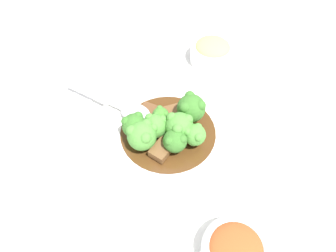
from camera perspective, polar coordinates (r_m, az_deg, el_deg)
ground_plane at (r=0.65m, az=0.00°, el=-1.84°), size 4.00×4.00×0.00m
main_plate at (r=0.64m, az=0.00°, el=-1.31°), size 0.30×0.30×0.02m
beef_strip_0 at (r=0.60m, az=-1.07°, el=-4.10°), size 0.05×0.03×0.01m
beef_strip_1 at (r=0.65m, az=1.11°, el=2.70°), size 0.05×0.05×0.01m
beef_strip_2 at (r=0.63m, az=0.69°, el=0.31°), size 0.04×0.05×0.01m
beef_strip_3 at (r=0.65m, az=-3.90°, el=1.64°), size 0.08×0.04×0.01m
broccoli_floret_0 at (r=0.59m, az=4.59°, el=-1.65°), size 0.04×0.04×0.05m
broccoli_floret_1 at (r=0.58m, az=1.24°, el=-2.51°), size 0.04×0.04×0.05m
broccoli_floret_2 at (r=0.60m, az=1.91°, el=-0.05°), size 0.05×0.05×0.06m
broccoli_floret_3 at (r=0.59m, az=-4.58°, el=-1.63°), size 0.05×0.05×0.06m
broccoli_floret_4 at (r=0.62m, az=4.07°, el=3.19°), size 0.05×0.05×0.06m
broccoli_floret_5 at (r=0.60m, az=-2.22°, el=0.07°), size 0.05×0.05×0.05m
broccoli_floret_6 at (r=0.60m, az=-5.90°, el=0.15°), size 0.05×0.05×0.05m
broccoli_floret_7 at (r=0.62m, az=-1.30°, el=1.86°), size 0.03×0.03×0.04m
serving_spoon at (r=0.66m, az=-6.78°, el=2.58°), size 0.05×0.21×0.01m
side_bowl_kimchi at (r=0.53m, az=11.58°, el=-20.50°), size 0.10×0.10×0.05m
side_bowl_appetizer at (r=0.79m, az=7.67°, el=12.75°), size 0.10×0.10×0.05m
sauce_dish at (r=0.64m, az=-19.04°, el=-6.47°), size 0.06×0.06×0.01m
paper_napkin at (r=0.76m, az=-14.10°, el=7.37°), size 0.12×0.10×0.01m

